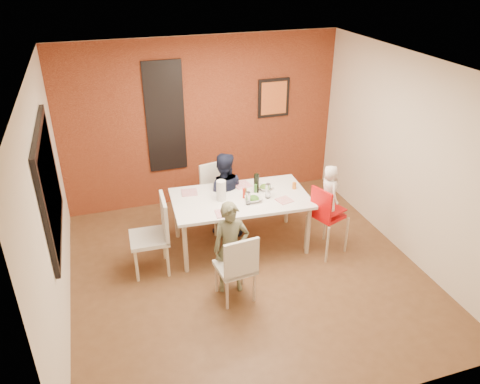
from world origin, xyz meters
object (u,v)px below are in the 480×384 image
object	(u,v)px
dining_table	(240,202)
child_far	(223,194)
chair_far	(218,192)
paper_towel_roll	(221,191)
chair_near	(238,266)
high_chair	(326,214)
child_near	(231,248)
toddler	(329,191)
chair_left	(156,231)
wine_bottle	(256,183)

from	to	relation	value
dining_table	child_far	bearing A→B (deg)	108.18
chair_far	child_far	xyz separation A→B (m)	(0.02, -0.25, 0.09)
paper_towel_roll	chair_far	bearing A→B (deg)	79.16
chair_near	high_chair	size ratio (longest dim) A/B	0.91
dining_table	child_near	xyz separation A→B (m)	(-0.41, -0.90, -0.10)
high_chair	child_far	size ratio (longest dim) A/B	0.79
child_far	child_near	bearing A→B (deg)	92.84
chair_near	chair_far	bearing A→B (deg)	-103.79
chair_near	high_chair	xyz separation A→B (m)	(1.46, 0.62, 0.10)
chair_near	child_near	bearing A→B (deg)	-93.72
dining_table	child_near	size ratio (longest dim) A/B	1.59
dining_table	paper_towel_roll	size ratio (longest dim) A/B	6.70
toddler	chair_left	bearing A→B (deg)	83.75
chair_near	toddler	bearing A→B (deg)	-162.56
high_chair	child_far	world-z (taller)	child_far
chair_far	paper_towel_roll	world-z (taller)	paper_towel_roll
chair_near	wine_bottle	distance (m)	1.44
high_chair	wine_bottle	distance (m)	1.04
chair_left	high_chair	distance (m)	2.30
chair_left	child_far	distance (m)	1.25
high_chair	toddler	xyz separation A→B (m)	(0.02, 0.02, 0.35)
chair_near	chair_left	world-z (taller)	chair_left
child_near	toddler	distance (m)	1.59
dining_table	chair_far	xyz separation A→B (m)	(-0.15, 0.65, -0.15)
chair_far	child_near	bearing A→B (deg)	-110.98
chair_far	toddler	size ratio (longest dim) A/B	1.39
high_chair	child_far	distance (m)	1.51
toddler	dining_table	bearing A→B (deg)	66.13
child_far	toddler	xyz separation A→B (m)	(1.21, -0.91, 0.32)
child_near	toddler	bearing A→B (deg)	23.63
chair_near	toddler	world-z (taller)	toddler
high_chair	chair_far	bearing A→B (deg)	24.96
dining_table	chair_left	world-z (taller)	chair_left
chair_left	toddler	size ratio (longest dim) A/B	1.47
chair_left	toddler	world-z (taller)	toddler
dining_table	chair_near	size ratio (longest dim) A/B	2.09
high_chair	child_far	bearing A→B (deg)	31.24
dining_table	chair_far	bearing A→B (deg)	102.97
dining_table	high_chair	distance (m)	1.18
child_far	paper_towel_roll	distance (m)	0.51
child_far	chair_near	bearing A→B (deg)	95.00
chair_far	paper_towel_roll	distance (m)	0.75
chair_left	paper_towel_roll	world-z (taller)	paper_towel_roll
chair_left	child_far	world-z (taller)	child_far
chair_near	child_near	world-z (taller)	child_near
child_near	paper_towel_roll	size ratio (longest dim) A/B	4.22
chair_near	child_far	distance (m)	1.58
chair_left	dining_table	bearing A→B (deg)	101.96
chair_near	chair_far	distance (m)	1.81
high_chair	child_near	distance (m)	1.52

